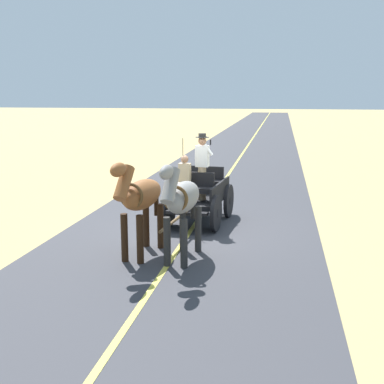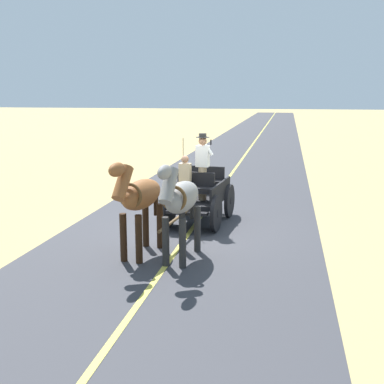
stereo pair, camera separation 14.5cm
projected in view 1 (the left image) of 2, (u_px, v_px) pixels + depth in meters
The scene contains 6 objects.
ground_plane at pixel (193, 228), 12.76m from camera, with size 200.00×200.00×0.00m, color tan.
road_surface at pixel (193, 228), 12.76m from camera, with size 6.58×160.00×0.01m, color #38383D.
road_centre_stripe at pixel (193, 228), 12.76m from camera, with size 0.12×160.00×0.00m, color #DBCC4C.
horse_drawn_carriage at pixel (199, 194), 13.12m from camera, with size 1.65×4.52×2.50m.
horse_near_side at pixel (182, 200), 10.04m from camera, with size 0.71×2.14×2.21m.
horse_off_side at pixel (140, 197), 10.31m from camera, with size 0.79×2.15×2.21m.
Camera 1 is at (-2.24, 12.09, 3.53)m, focal length 44.69 mm.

